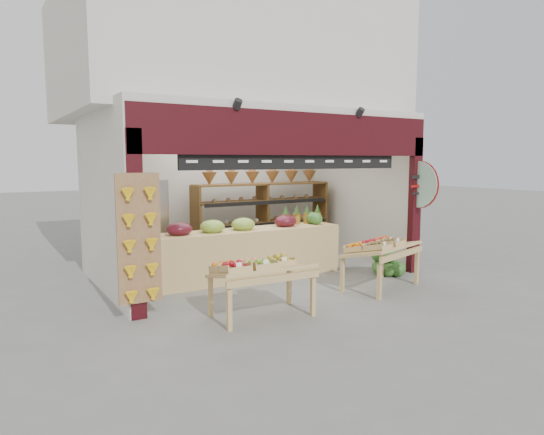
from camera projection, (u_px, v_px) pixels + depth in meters
The scene contains 11 objects.
ground at pixel (267, 278), 9.15m from camera, with size 60.00×60.00×0.00m, color slate.
shop_structure at pixel (227, 78), 10.05m from camera, with size 6.36×5.12×5.40m.
banana_board at pixel (140, 242), 6.61m from camera, with size 0.60×0.15×1.80m.
gift_sign at pixel (419, 184), 9.39m from camera, with size 0.04×0.93×0.92m.
back_shelving at pixel (262, 204), 10.74m from camera, with size 3.23×0.53×1.98m.
refrigerator at pixel (144, 227), 9.55m from camera, with size 0.71×0.71×1.83m, color silver.
cardboard_stack at pixel (143, 273), 8.64m from camera, with size 0.98×0.77×0.59m.
mid_counter at pixel (248, 251), 9.12m from camera, with size 3.73×0.79×1.15m.
display_table_left at pixel (255, 268), 6.82m from camera, with size 1.46×0.87×0.92m.
display_table_right at pixel (378, 247), 8.35m from camera, with size 1.63×1.20×0.95m.
watermelon_pile at pixel (388, 265), 9.43m from camera, with size 0.68×0.65×0.49m.
Camera 1 is at (-4.59, -7.68, 2.22)m, focal length 32.00 mm.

